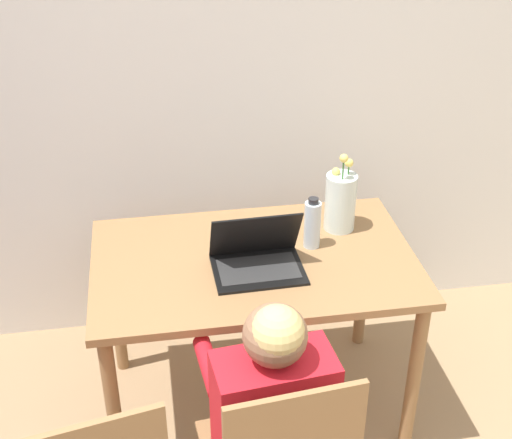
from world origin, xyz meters
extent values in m
cube|color=white|center=(0.00, 2.23, 1.25)|extent=(6.40, 0.05, 2.50)
cube|color=olive|center=(0.07, 1.59, 0.69)|extent=(1.15, 0.72, 0.03)
cylinder|color=olive|center=(-0.45, 1.28, 0.34)|extent=(0.05, 0.05, 0.68)
cylinder|color=olive|center=(0.60, 1.28, 0.34)|extent=(0.05, 0.05, 0.68)
cylinder|color=olive|center=(-0.45, 1.90, 0.34)|extent=(0.05, 0.05, 0.68)
cylinder|color=olive|center=(0.60, 1.90, 0.34)|extent=(0.05, 0.05, 0.68)
cube|color=red|center=(0.03, 0.95, 0.61)|extent=(0.36, 0.21, 0.38)
sphere|color=#936B4C|center=(0.03, 0.95, 0.89)|extent=(0.18, 0.18, 0.18)
sphere|color=#D8BC72|center=(0.03, 0.93, 0.91)|extent=(0.15, 0.15, 0.15)
cylinder|color=#4C4742|center=(0.09, 1.09, 0.43)|extent=(0.12, 0.29, 0.09)
cylinder|color=#4C4742|center=(-0.06, 1.08, 0.43)|extent=(0.12, 0.29, 0.09)
cylinder|color=#4C4742|center=(0.08, 1.23, 0.21)|extent=(0.08, 0.08, 0.42)
cylinder|color=red|center=(0.15, 1.17, 0.63)|extent=(0.08, 0.24, 0.06)
cylinder|color=red|center=(-0.14, 1.14, 0.63)|extent=(0.08, 0.24, 0.06)
cube|color=black|center=(0.08, 1.50, 0.71)|extent=(0.32, 0.24, 0.01)
cube|color=#2D2D2D|center=(0.08, 1.50, 0.72)|extent=(0.28, 0.17, 0.00)
cube|color=black|center=(0.08, 1.56, 0.82)|extent=(0.32, 0.12, 0.21)
cube|color=#19284C|center=(0.08, 1.57, 0.82)|extent=(0.28, 0.11, 0.18)
cylinder|color=silver|center=(0.43, 1.74, 0.82)|extent=(0.12, 0.12, 0.22)
cylinder|color=#3D7A38|center=(0.45, 1.75, 0.87)|extent=(0.01, 0.01, 0.22)
sphere|color=#EFDB66|center=(0.45, 1.75, 0.98)|extent=(0.03, 0.03, 0.03)
cylinder|color=#3D7A38|center=(0.41, 1.76, 0.85)|extent=(0.01, 0.01, 0.19)
sphere|color=#EFDB66|center=(0.41, 1.76, 0.94)|extent=(0.03, 0.03, 0.03)
cylinder|color=#3D7A38|center=(0.42, 1.72, 0.88)|extent=(0.01, 0.01, 0.26)
sphere|color=#EFDB66|center=(0.42, 1.72, 1.02)|extent=(0.03, 0.03, 0.03)
cylinder|color=silver|center=(0.30, 1.64, 0.80)|extent=(0.06, 0.06, 0.18)
cylinder|color=#262628|center=(0.30, 1.64, 0.90)|extent=(0.04, 0.04, 0.02)
camera|label=1|loc=(-0.26, -0.50, 2.13)|focal=50.00mm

